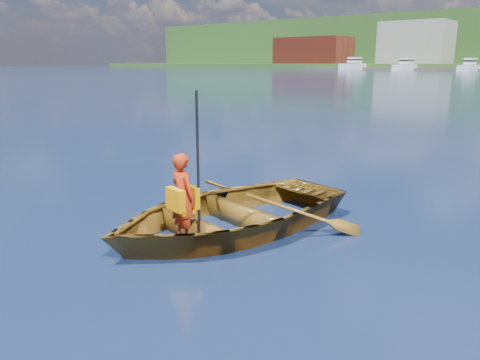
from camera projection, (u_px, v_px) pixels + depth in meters
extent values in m
plane|color=#0E2940|center=(192.00, 232.00, 6.99)|extent=(600.00, 600.00, 0.00)
imported|color=#67300A|center=(229.00, 212.00, 7.05)|extent=(3.73, 4.61, 0.84)
imported|color=red|center=(183.00, 197.00, 6.28)|extent=(0.49, 0.38, 1.21)
cube|color=#FA9C03|center=(175.00, 199.00, 6.20)|extent=(0.35, 0.17, 0.30)
cube|color=#FA9C03|center=(191.00, 196.00, 6.35)|extent=(0.35, 0.15, 0.30)
cube|color=#FA9C03|center=(184.00, 211.00, 6.32)|extent=(0.34, 0.28, 0.05)
cylinder|color=black|center=(198.00, 168.00, 6.16)|extent=(0.04, 0.04, 2.02)
cube|color=maroon|center=(313.00, 51.00, 185.22)|extent=(28.00, 16.00, 10.00)
cube|color=#9B948D|center=(416.00, 43.00, 161.00)|extent=(22.00, 16.00, 14.00)
cube|color=white|center=(353.00, 67.00, 153.71)|extent=(3.76, 13.42, 2.31)
cube|color=white|center=(355.00, 60.00, 154.18)|extent=(2.63, 6.04, 1.80)
cube|color=black|center=(355.00, 60.00, 154.16)|extent=(2.71, 6.31, 0.50)
cube|color=white|center=(405.00, 68.00, 143.58)|extent=(3.58, 12.77, 2.01)
cube|color=white|center=(407.00, 61.00, 144.04)|extent=(2.50, 5.75, 1.80)
cube|color=black|center=(407.00, 60.00, 144.02)|extent=(2.57, 6.00, 0.50)
cube|color=white|center=(469.00, 69.00, 132.80)|extent=(3.50, 12.51, 1.87)
cube|color=white|center=(470.00, 61.00, 133.26)|extent=(2.45, 5.63, 1.80)
cube|color=black|center=(470.00, 61.00, 133.24)|extent=(2.52, 5.88, 0.50)
cylinder|color=#382314|center=(390.00, 49.00, 216.16)|extent=(0.80, 0.80, 2.67)
sphere|color=#1D4D1C|center=(391.00, 41.00, 215.28)|extent=(4.99, 4.99, 4.99)
cylinder|color=#382314|center=(436.00, 29.00, 255.25)|extent=(0.80, 0.80, 3.37)
sphere|color=#1D4D1C|center=(437.00, 20.00, 254.16)|extent=(6.29, 6.29, 6.29)
cylinder|color=#382314|center=(331.00, 45.00, 245.57)|extent=(0.80, 0.80, 3.95)
sphere|color=#1D4D1C|center=(331.00, 35.00, 244.28)|extent=(7.38, 7.38, 7.38)
cylinder|color=#382314|center=(332.00, 45.00, 245.25)|extent=(0.80, 0.80, 3.60)
sphere|color=#1D4D1C|center=(332.00, 36.00, 244.07)|extent=(6.72, 6.72, 6.72)
cylinder|color=#382314|center=(248.00, 58.00, 241.25)|extent=(0.80, 0.80, 3.16)
sphere|color=#1D4D1C|center=(248.00, 50.00, 240.22)|extent=(5.90, 5.90, 5.90)
cylinder|color=#382314|center=(471.00, 43.00, 201.44)|extent=(0.80, 0.80, 4.00)
sphere|color=#1D4D1C|center=(473.00, 30.00, 200.13)|extent=(7.47, 7.47, 7.47)
cylinder|color=#382314|center=(381.00, 32.00, 266.79)|extent=(0.80, 0.80, 4.06)
sphere|color=#1D4D1C|center=(382.00, 22.00, 265.47)|extent=(7.58, 7.58, 7.58)
cylinder|color=#382314|center=(344.00, 41.00, 255.20)|extent=(0.80, 0.80, 3.64)
sphere|color=#1D4D1C|center=(345.00, 31.00, 254.01)|extent=(6.79, 6.79, 6.79)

